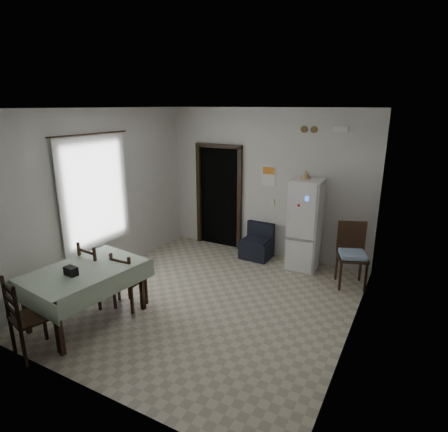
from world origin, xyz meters
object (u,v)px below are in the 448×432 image
fridge (305,225)px  dining_chair_far_right (129,279)px  navy_seat (257,241)px  dining_chair_far_left (99,272)px  dining_chair_near_head (31,315)px  dining_table (87,295)px  corner_chair (352,256)px

fridge → dining_chair_far_right: size_ratio=1.87×
navy_seat → dining_chair_far_left: 3.09m
dining_chair_far_left → dining_chair_far_right: size_ratio=1.11×
dining_chair_near_head → dining_table: bearing=-74.6°
navy_seat → dining_table: bearing=-108.5°
corner_chair → dining_table: (-3.05, -2.86, -0.14)m
dining_chair_near_head → dining_chair_far_left: bearing=-64.2°
dining_table → dining_chair_near_head: 0.84m
navy_seat → dining_chair_far_left: bearing=-115.7°
corner_chair → dining_chair_far_left: size_ratio=1.08×
corner_chair → dining_table: 4.19m
fridge → navy_seat: bearing=177.1°
corner_chair → dining_chair_far_right: size_ratio=1.20×
dining_table → dining_chair_far_right: (0.26, 0.58, 0.05)m
dining_table → corner_chair: bearing=50.4°
corner_chair → navy_seat: bearing=148.4°
dining_chair_far_left → dining_chair_near_head: 1.32m
corner_chair → dining_table: bearing=-157.7°
dining_table → dining_chair_near_head: (-0.00, -0.83, 0.12)m
fridge → dining_chair_far_left: (-2.36, -2.74, -0.34)m
navy_seat → dining_chair_far_right: dining_chair_far_right is taller
corner_chair → dining_chair_near_head: size_ratio=1.04×
dining_chair_far_left → dining_chair_near_head: dining_chair_near_head is taller
dining_chair_far_right → dining_chair_near_head: dining_chair_near_head is taller
corner_chair → dining_chair_far_right: corner_chair is taller
dining_chair_far_left → navy_seat: bearing=-111.4°
dining_chair_far_right → dining_chair_near_head: bearing=77.7°
dining_chair_far_left → fridge: bearing=-124.8°
dining_table → dining_chair_far_left: dining_chair_far_left is taller
corner_chair → dining_chair_near_head: (-3.05, -3.69, -0.02)m
fridge → navy_seat: size_ratio=2.45×
fridge → corner_chair: 1.04m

